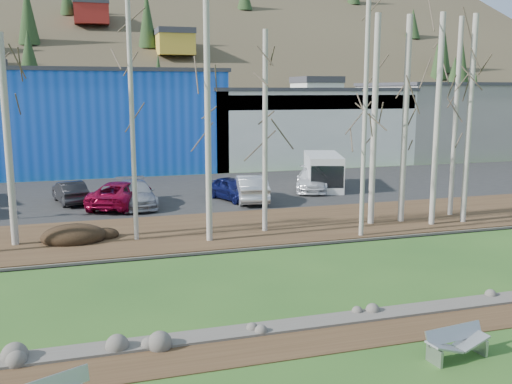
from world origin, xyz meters
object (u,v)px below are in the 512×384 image
object	(u,v)px
car_5	(250,188)
bench_damaged	(456,343)
van_white	(323,172)
car_1	(70,192)
car_2	(121,194)
car_6	(312,180)
car_4	(232,189)
car_3	(135,194)

from	to	relation	value
car_5	bench_damaged	bearing A→B (deg)	97.32
bench_damaged	van_white	size ratio (longest dim) A/B	0.32
bench_damaged	car_1	size ratio (longest dim) A/B	0.45
car_1	car_2	xyz separation A→B (m)	(2.75, -1.94, 0.07)
car_6	car_4	bearing A→B (deg)	-141.98
bench_damaged	car_5	size ratio (longest dim) A/B	0.37
bench_damaged	car_2	distance (m)	22.06
car_2	van_white	xyz separation A→B (m)	(13.27, 2.17, 0.41)
car_1	car_5	bearing A→B (deg)	153.57
bench_damaged	car_4	size ratio (longest dim) A/B	0.45
bench_damaged	car_4	world-z (taller)	car_4
car_3	car_4	distance (m)	5.71
car_3	car_6	world-z (taller)	car_3
car_2	car_3	xyz separation A→B (m)	(0.79, -0.10, -0.01)
car_3	van_white	xyz separation A→B (m)	(12.48, 2.27, 0.42)
car_6	van_white	distance (m)	1.15
car_6	van_white	size ratio (longest dim) A/B	0.86
car_2	bench_damaged	bearing A→B (deg)	132.29
car_2	car_5	distance (m)	7.46
car_5	van_white	bearing A→B (deg)	-146.00
car_1	car_5	world-z (taller)	car_5
bench_damaged	car_1	bearing A→B (deg)	105.58
bench_damaged	car_3	size ratio (longest dim) A/B	0.36
car_5	van_white	world-z (taller)	van_white
car_4	car_5	xyz separation A→B (m)	(0.93, -0.65, 0.11)
car_3	car_6	xyz separation A→B (m)	(11.49, 1.87, -0.02)
car_1	car_4	world-z (taller)	car_4
car_3	car_1	bearing A→B (deg)	147.62
van_white	car_6	bearing A→B (deg)	-140.66
car_2	car_3	world-z (taller)	car_2
bench_damaged	car_1	xyz separation A→B (m)	(-9.57, 22.92, 0.40)
car_2	car_4	bearing A→B (deg)	-154.76
car_4	van_white	xyz separation A→B (m)	(6.77, 2.06, 0.46)
car_2	car_5	bearing A→B (deg)	-159.90
van_white	car_2	bearing A→B (deg)	-153.31
car_6	car_2	bearing A→B (deg)	-149.82
bench_damaged	car_2	size ratio (longest dim) A/B	0.34
bench_damaged	car_5	bearing A→B (deg)	81.17
car_1	car_5	size ratio (longest dim) A/B	0.83
bench_damaged	car_4	bearing A→B (deg)	83.76
car_4	car_6	size ratio (longest dim) A/B	0.83
car_6	car_1	bearing A→B (deg)	-158.66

